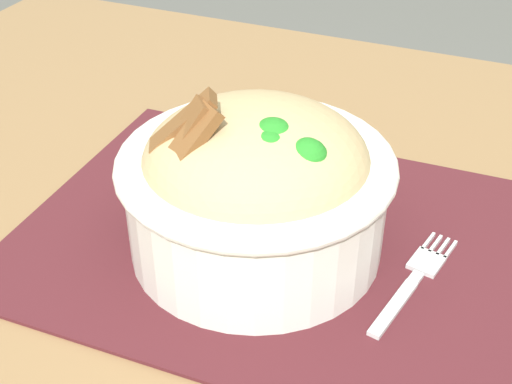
% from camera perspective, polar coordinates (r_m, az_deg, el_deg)
% --- Properties ---
extents(table, '(1.04, 0.80, 0.75)m').
position_cam_1_polar(table, '(0.61, 0.34, -8.49)').
color(table, olive).
rests_on(table, ground_plane).
extents(placemat, '(0.41, 0.31, 0.00)m').
position_cam_1_polar(placemat, '(0.55, 1.92, -3.84)').
color(placemat, '#47191E').
rests_on(placemat, table).
extents(bowl, '(0.23, 0.23, 0.13)m').
position_cam_1_polar(bowl, '(0.50, 0.01, 0.76)').
color(bowl, silver).
rests_on(bowl, placemat).
extents(fork, '(0.04, 0.13, 0.00)m').
position_cam_1_polar(fork, '(0.52, 12.94, -6.89)').
color(fork, silver).
rests_on(fork, placemat).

